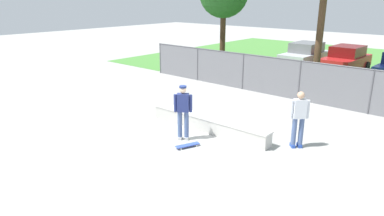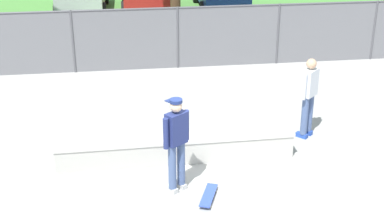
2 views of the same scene
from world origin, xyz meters
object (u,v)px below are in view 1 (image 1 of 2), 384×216
concrete_ledge (208,124)px  bystander (299,117)px  car_silver (305,55)px  skateboarder (183,110)px  skateboard (188,145)px  car_red (346,59)px

concrete_ledge → bystander: bystander is taller
concrete_ledge → car_silver: (-2.44, 13.33, 0.57)m
skateboarder → skateboard: size_ratio=2.25×
skateboard → car_red: car_red is taller
bystander → skateboarder: bearing=-148.6°
skateboarder → car_silver: 14.66m
concrete_ledge → car_silver: bearing=100.4°
skateboarder → concrete_ledge: bearing=84.5°
bystander → skateboard: bearing=-138.5°
skateboard → car_silver: (-2.87, 14.85, 0.77)m
car_red → bystander: bystander is taller
concrete_ledge → bystander: (2.99, 0.75, 0.74)m
skateboarder → car_red: (0.28, 14.54, -0.19)m
car_silver → car_red: 2.62m
skateboarder → car_silver: skateboarder is taller
skateboarder → car_silver: size_ratio=0.43×
concrete_ledge → skateboard: bearing=-74.3°
skateboarder → car_red: bearing=88.9°
concrete_ledge → car_red: size_ratio=1.15×
car_silver → bystander: size_ratio=2.33×
skateboard → car_silver: size_ratio=0.19×
skateboarder → bystander: size_ratio=1.01×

